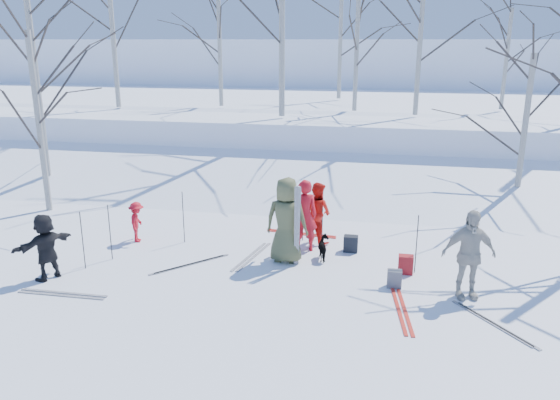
% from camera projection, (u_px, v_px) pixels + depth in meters
% --- Properties ---
extents(ground, '(120.00, 120.00, 0.00)m').
position_uv_depth(ground, '(267.00, 276.00, 11.96)').
color(ground, white).
rests_on(ground, ground).
extents(snow_ramp, '(70.00, 9.49, 4.12)m').
position_uv_depth(snow_ramp, '(311.00, 188.00, 18.50)').
color(snow_ramp, white).
rests_on(snow_ramp, ground).
extents(snow_plateau, '(70.00, 18.00, 2.20)m').
position_uv_depth(snow_plateau, '(339.00, 121.00, 27.67)').
color(snow_plateau, white).
rests_on(snow_plateau, ground).
extents(far_hill, '(90.00, 30.00, 6.00)m').
position_uv_depth(far_hill, '(362.00, 76.00, 47.16)').
color(far_hill, white).
rests_on(far_hill, ground).
extents(skier_olive_center, '(1.02, 0.70, 2.01)m').
position_uv_depth(skier_olive_center, '(286.00, 220.00, 12.47)').
color(skier_olive_center, '#4B4F2F').
rests_on(skier_olive_center, ground).
extents(skier_red_north, '(0.75, 0.60, 1.79)m').
position_uv_depth(skier_red_north, '(304.00, 216.00, 13.16)').
color(skier_red_north, red).
rests_on(skier_red_north, ground).
extents(skier_redor_behind, '(0.97, 0.94, 1.57)m').
position_uv_depth(skier_redor_behind, '(318.00, 212.00, 13.76)').
color(skier_redor_behind, red).
rests_on(skier_redor_behind, ground).
extents(skier_red_seated, '(0.54, 0.75, 1.04)m').
position_uv_depth(skier_red_seated, '(137.00, 222.00, 13.86)').
color(skier_red_seated, red).
rests_on(skier_red_seated, ground).
extents(skier_cream_east, '(1.14, 0.67, 1.83)m').
position_uv_depth(skier_cream_east, '(469.00, 254.00, 10.72)').
color(skier_cream_east, beige).
rests_on(skier_cream_east, ground).
extents(skier_grey_west, '(0.98, 1.41, 1.46)m').
position_uv_depth(skier_grey_west, '(46.00, 247.00, 11.63)').
color(skier_grey_west, black).
rests_on(skier_grey_west, ground).
extents(dog, '(0.46, 0.70, 0.55)m').
position_uv_depth(dog, '(325.00, 248.00, 12.79)').
color(dog, black).
rests_on(dog, ground).
extents(upright_ski_left, '(0.10, 0.17, 1.90)m').
position_uv_depth(upright_ski_left, '(296.00, 226.00, 12.23)').
color(upright_ski_left, silver).
rests_on(upright_ski_left, ground).
extents(upright_ski_right, '(0.15, 0.23, 1.89)m').
position_uv_depth(upright_ski_right, '(298.00, 226.00, 12.23)').
color(upright_ski_right, silver).
rests_on(upright_ski_right, ground).
extents(ski_pair_a, '(2.03, 2.09, 0.02)m').
position_uv_depth(ski_pair_a, '(493.00, 324.00, 9.92)').
color(ski_pair_a, silver).
rests_on(ski_pair_a, ground).
extents(ski_pair_b, '(0.67, 1.95, 0.02)m').
position_uv_depth(ski_pair_b, '(402.00, 311.00, 10.39)').
color(ski_pair_b, red).
rests_on(ski_pair_b, ground).
extents(ski_pair_c, '(2.09, 2.10, 0.02)m').
position_uv_depth(ski_pair_c, '(190.00, 264.00, 12.53)').
color(ski_pair_c, silver).
rests_on(ski_pair_c, ground).
extents(ski_pair_d, '(0.25, 1.91, 0.02)m').
position_uv_depth(ski_pair_d, '(62.00, 294.00, 11.07)').
color(ski_pair_d, silver).
rests_on(ski_pair_d, ground).
extents(ski_pair_e, '(0.67, 1.95, 0.02)m').
position_uv_depth(ski_pair_e, '(301.00, 234.00, 14.53)').
color(ski_pair_e, red).
rests_on(ski_pair_e, ground).
extents(ski_pair_f, '(0.90, 1.97, 0.02)m').
position_uv_depth(ski_pair_f, '(252.00, 257.00, 12.99)').
color(ski_pair_f, silver).
rests_on(ski_pair_f, ground).
extents(ski_pole_a, '(0.02, 0.02, 1.34)m').
position_uv_depth(ski_pole_a, '(183.00, 217.00, 13.75)').
color(ski_pole_a, black).
rests_on(ski_pole_a, ground).
extents(ski_pole_b, '(0.02, 0.02, 1.34)m').
position_uv_depth(ski_pole_b, '(110.00, 232.00, 12.67)').
color(ski_pole_b, black).
rests_on(ski_pole_b, ground).
extents(ski_pole_c, '(0.02, 0.02, 1.34)m').
position_uv_depth(ski_pole_c, '(322.00, 213.00, 14.07)').
color(ski_pole_c, black).
rests_on(ski_pole_c, ground).
extents(ski_pole_d, '(0.02, 0.02, 1.34)m').
position_uv_depth(ski_pole_d, '(83.00, 240.00, 12.16)').
color(ski_pole_d, black).
rests_on(ski_pole_d, ground).
extents(ski_pole_e, '(0.02, 0.02, 1.34)m').
position_uv_depth(ski_pole_e, '(303.00, 216.00, 13.88)').
color(ski_pole_e, black).
rests_on(ski_pole_e, ground).
extents(ski_pole_f, '(0.02, 0.02, 1.34)m').
position_uv_depth(ski_pole_f, '(417.00, 244.00, 11.94)').
color(ski_pole_f, black).
rests_on(ski_pole_f, ground).
extents(backpack_red, '(0.32, 0.22, 0.42)m').
position_uv_depth(backpack_red, '(406.00, 264.00, 12.02)').
color(backpack_red, maroon).
rests_on(backpack_red, ground).
extents(backpack_grey, '(0.30, 0.20, 0.38)m').
position_uv_depth(backpack_grey, '(394.00, 279.00, 11.35)').
color(backpack_grey, '#595A60').
rests_on(backpack_grey, ground).
extents(backpack_dark, '(0.34, 0.24, 0.40)m').
position_uv_depth(backpack_dark, '(351.00, 244.00, 13.28)').
color(backpack_dark, black).
rests_on(backpack_dark, ground).
extents(birch_plateau_a, '(4.10, 4.10, 5.00)m').
position_uv_depth(birch_plateau_a, '(357.00, 47.00, 21.52)').
color(birch_plateau_a, silver).
rests_on(birch_plateau_a, snow_plateau).
extents(birch_plateau_b, '(4.60, 4.60, 5.72)m').
position_uv_depth(birch_plateau_b, '(340.00, 38.00, 26.10)').
color(birch_plateau_b, silver).
rests_on(birch_plateau_b, snow_plateau).
extents(birch_plateau_c, '(5.80, 5.80, 7.43)m').
position_uv_depth(birch_plateau_c, '(282.00, 12.00, 19.65)').
color(birch_plateau_c, silver).
rests_on(birch_plateau_c, snow_plateau).
extents(birch_plateau_d, '(4.54, 4.54, 5.63)m').
position_uv_depth(birch_plateau_d, '(420.00, 38.00, 20.21)').
color(birch_plateau_d, silver).
rests_on(birch_plateau_d, snow_plateau).
extents(birch_plateau_e, '(3.90, 3.90, 4.72)m').
position_uv_depth(birch_plateau_e, '(220.00, 50.00, 23.17)').
color(birch_plateau_e, silver).
rests_on(birch_plateau_e, snow_plateau).
extents(birch_plateau_f, '(3.40, 3.40, 4.00)m').
position_uv_depth(birch_plateau_f, '(506.00, 60.00, 22.11)').
color(birch_plateau_f, silver).
rests_on(birch_plateau_f, snow_plateau).
extents(birch_plateau_g, '(5.24, 5.24, 6.63)m').
position_uv_depth(birch_plateau_g, '(112.00, 26.00, 22.52)').
color(birch_plateau_g, silver).
rests_on(birch_plateau_g, snow_plateau).
extents(birch_edge_a, '(4.27, 4.27, 5.24)m').
position_uv_depth(birch_edge_a, '(39.00, 124.00, 15.86)').
color(birch_edge_a, silver).
rests_on(birch_edge_a, ground).
extents(birch_edge_d, '(5.42, 5.42, 6.89)m').
position_uv_depth(birch_edge_d, '(37.00, 88.00, 17.99)').
color(birch_edge_d, silver).
rests_on(birch_edge_d, ground).
extents(birch_edge_e, '(3.83, 3.83, 4.62)m').
position_uv_depth(birch_edge_e, '(524.00, 133.00, 16.13)').
color(birch_edge_e, silver).
rests_on(birch_edge_e, ground).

